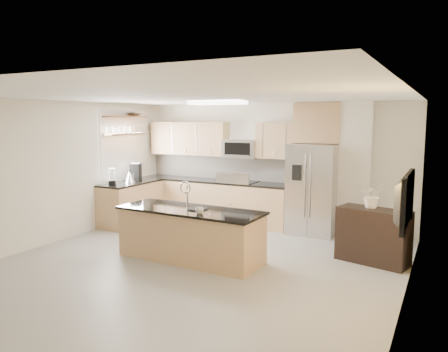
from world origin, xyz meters
The scene contains 26 objects.
floor centered at (0.00, 0.00, 0.00)m, with size 6.50×6.50×0.00m, color #979590.
ceiling centered at (0.00, 0.00, 2.60)m, with size 6.00×6.50×0.02m, color silver.
wall_back centered at (0.00, 3.25, 1.30)m, with size 6.00×0.02×2.60m, color silver.
wall_left centered at (-3.00, 0.00, 1.30)m, with size 0.02×6.50×2.60m, color silver.
wall_right centered at (3.00, 0.00, 1.30)m, with size 0.02×6.50×2.60m, color silver.
back_counter centered at (-1.23, 2.93, 0.47)m, with size 3.55×0.66×1.44m.
left_counter centered at (-2.67, 1.85, 0.46)m, with size 0.66×1.50×0.92m.
range centered at (-0.60, 2.92, 0.47)m, with size 0.76×0.64×1.14m.
upper_cabinets centered at (-1.30, 3.09, 1.83)m, with size 3.50×0.33×0.75m.
microwave centered at (-0.60, 3.04, 1.63)m, with size 0.76×0.40×0.40m.
refrigerator centered at (1.06, 2.87, 0.89)m, with size 0.92×0.78×1.78m.
partition_column centered at (1.82, 3.10, 1.30)m, with size 0.60×0.30×2.60m, color silver.
window centered at (-2.98, 1.85, 1.65)m, with size 0.04×1.15×1.65m.
shelf_lower centered at (-2.85, 1.95, 1.95)m, with size 0.30×1.20×0.04m, color brown.
shelf_upper centered at (-2.85, 1.95, 2.32)m, with size 0.30×1.20×0.04m, color brown.
ceiling_fixture centered at (-0.40, 1.60, 2.56)m, with size 1.00×0.50×0.06m, color white.
island centered at (-0.23, 0.36, 0.42)m, with size 2.43×0.95×1.26m.
credenza centered at (2.42, 1.54, 0.43)m, with size 1.09×0.46×0.87m, color black.
cup centered at (0.09, 0.12, 0.88)m, with size 0.12×0.12×0.10m, color white.
platter centered at (-0.13, 0.39, 0.84)m, with size 0.33×0.33×0.02m, color black.
blender centered at (-2.67, 1.28, 1.07)m, with size 0.15×0.15×0.35m.
kettle centered at (-2.63, 1.77, 1.05)m, with size 0.23×0.23×0.28m.
coffee_maker centered at (-2.69, 2.06, 1.10)m, with size 0.28×0.31×0.39m.
bowl centered at (-2.85, 2.25, 2.39)m, with size 0.40×0.40×0.10m, color #BABABC.
flower_vase centered at (2.37, 1.61, 1.17)m, with size 0.55×0.47×0.60m, color white.
television centered at (2.91, -0.20, 1.35)m, with size 1.08×0.14×0.62m, color black.
Camera 1 is at (3.42, -5.49, 2.26)m, focal length 35.00 mm.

